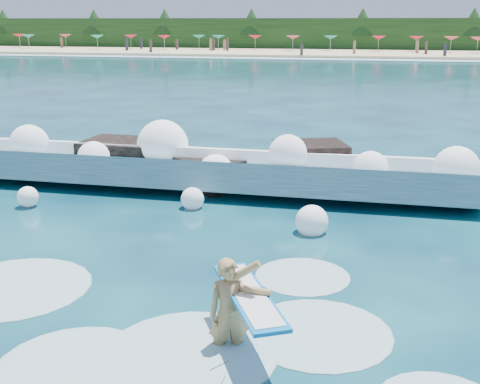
{
  "coord_description": "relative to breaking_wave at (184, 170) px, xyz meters",
  "views": [
    {
      "loc": [
        4.14,
        -9.62,
        4.6
      ],
      "look_at": [
        1.5,
        2.0,
        1.2
      ],
      "focal_mm": 45.0,
      "sensor_mm": 36.0,
      "label": 1
    }
  ],
  "objects": [
    {
      "name": "beach_umbrellas",
      "position": [
        1.11,
        73.59,
        1.77
      ],
      "size": [
        109.52,
        6.22,
        0.5
      ],
      "color": "red",
      "rests_on": "ground"
    },
    {
      "name": "breaking_wave",
      "position": [
        0.0,
        0.0,
        0.0
      ],
      "size": [
        16.0,
        2.58,
        1.38
      ],
      "color": "teal",
      "rests_on": "ground"
    },
    {
      "name": "wet_band",
      "position": [
        1.12,
        60.7,
        -0.44
      ],
      "size": [
        140.0,
        5.0,
        0.08
      ],
      "primitive_type": "cube",
      "color": "silver",
      "rests_on": "ground"
    },
    {
      "name": "ground",
      "position": [
        1.12,
        -6.3,
        -0.48
      ],
      "size": [
        200.0,
        200.0,
        0.0
      ],
      "primitive_type": "plane",
      "color": "#071F39",
      "rests_on": "ground"
    },
    {
      "name": "beach",
      "position": [
        1.12,
        71.7,
        -0.28
      ],
      "size": [
        140.0,
        20.0,
        0.4
      ],
      "primitive_type": "cube",
      "color": "tan",
      "rests_on": "ground"
    },
    {
      "name": "surf_foam",
      "position": [
        2.17,
        -7.91,
        -0.48
      ],
      "size": [
        9.39,
        5.78,
        0.14
      ],
      "color": "silver",
      "rests_on": "ground"
    },
    {
      "name": "treeline",
      "position": [
        1.12,
        81.7,
        2.02
      ],
      "size": [
        140.0,
        4.0,
        5.0
      ],
      "primitive_type": "cube",
      "color": "black",
      "rests_on": "ground"
    },
    {
      "name": "beachgoers",
      "position": [
        3.77,
        69.92,
        0.63
      ],
      "size": [
        101.53,
        13.32,
        1.94
      ],
      "color": "#3F332D",
      "rests_on": "ground"
    },
    {
      "name": "wave_spray",
      "position": [
        -0.02,
        -0.07,
        0.43
      ],
      "size": [
        15.87,
        4.84,
        1.92
      ],
      "color": "white",
      "rests_on": "ground"
    },
    {
      "name": "surfer_with_board",
      "position": [
        3.43,
        -8.29,
        0.13
      ],
      "size": [
        1.51,
        2.83,
        1.65
      ],
      "color": "#A9834E",
      "rests_on": "ground"
    },
    {
      "name": "rock_cluster",
      "position": [
        0.38,
        0.9,
        -0.04
      ],
      "size": [
        8.12,
        3.35,
        1.38
      ],
      "color": "black",
      "rests_on": "ground"
    }
  ]
}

